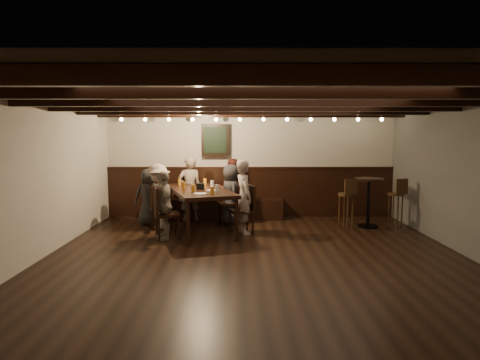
{
  "coord_description": "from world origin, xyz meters",
  "views": [
    {
      "loc": [
        -0.27,
        -6.22,
        1.86
      ],
      "look_at": [
        -0.25,
        1.3,
        1.07
      ],
      "focal_mm": 32.0,
      "sensor_mm": 36.0,
      "label": 1
    }
  ],
  "objects_px": {
    "person_bench_right": "(231,189)",
    "person_bench_centre": "(190,189)",
    "person_left_near": "(158,196)",
    "person_right_far": "(244,197)",
    "dining_table": "(200,193)",
    "person_right_near": "(231,194)",
    "chair_left_near": "(160,215)",
    "person_bench_left": "(148,197)",
    "chair_right_near": "(229,211)",
    "chair_right_far": "(242,219)",
    "high_top_table": "(369,195)",
    "bar_stool_right": "(396,210)",
    "bar_stool_left": "(346,210)",
    "person_left_far": "(164,205)",
    "chair_left_far": "(166,223)"
  },
  "relations": [
    {
      "from": "dining_table",
      "to": "chair_right_near",
      "type": "relative_size",
      "value": 2.59
    },
    {
      "from": "high_top_table",
      "to": "person_bench_left",
      "type": "bearing_deg",
      "value": 176.89
    },
    {
      "from": "bar_stool_right",
      "to": "person_left_near",
      "type": "bearing_deg",
      "value": 157.05
    },
    {
      "from": "chair_left_near",
      "to": "person_bench_right",
      "type": "xyz_separation_m",
      "value": [
        1.41,
        0.91,
        0.41
      ]
    },
    {
      "from": "person_bench_right",
      "to": "bar_stool_right",
      "type": "xyz_separation_m",
      "value": [
        3.29,
        -0.94,
        -0.3
      ]
    },
    {
      "from": "chair_right_far",
      "to": "person_left_near",
      "type": "height_order",
      "value": "person_left_near"
    },
    {
      "from": "chair_left_far",
      "to": "bar_stool_left",
      "type": "bearing_deg",
      "value": 85.5
    },
    {
      "from": "person_left_near",
      "to": "bar_stool_left",
      "type": "bearing_deg",
      "value": 71.6
    },
    {
      "from": "chair_left_near",
      "to": "person_bench_right",
      "type": "distance_m",
      "value": 1.73
    },
    {
      "from": "bar_stool_right",
      "to": "high_top_table",
      "type": "bearing_deg",
      "value": 140.06
    },
    {
      "from": "person_left_near",
      "to": "bar_stool_left",
      "type": "distance_m",
      "value": 3.74
    },
    {
      "from": "chair_right_far",
      "to": "person_right_far",
      "type": "xyz_separation_m",
      "value": [
        0.03,
        0.01,
        0.42
      ]
    },
    {
      "from": "person_right_far",
      "to": "bar_stool_right",
      "type": "distance_m",
      "value": 3.07
    },
    {
      "from": "chair_right_near",
      "to": "person_bench_centre",
      "type": "relative_size",
      "value": 0.66
    },
    {
      "from": "person_left_near",
      "to": "chair_left_far",
      "type": "bearing_deg",
      "value": 1.93
    },
    {
      "from": "person_left_far",
      "to": "high_top_table",
      "type": "distance_m",
      "value": 4.08
    },
    {
      "from": "chair_left_near",
      "to": "person_bench_left",
      "type": "bearing_deg",
      "value": -158.03
    },
    {
      "from": "person_bench_left",
      "to": "high_top_table",
      "type": "distance_m",
      "value": 4.51
    },
    {
      "from": "chair_left_near",
      "to": "person_bench_right",
      "type": "bearing_deg",
      "value": 105.54
    },
    {
      "from": "person_left_near",
      "to": "person_right_far",
      "type": "bearing_deg",
      "value": 59.04
    },
    {
      "from": "chair_right_far",
      "to": "person_right_far",
      "type": "height_order",
      "value": "person_right_far"
    },
    {
      "from": "bar_stool_left",
      "to": "person_left_far",
      "type": "bearing_deg",
      "value": 173.06
    },
    {
      "from": "chair_right_near",
      "to": "person_right_near",
      "type": "distance_m",
      "value": 0.35
    },
    {
      "from": "chair_right_near",
      "to": "person_left_far",
      "type": "bearing_deg",
      "value": 121.49
    },
    {
      "from": "person_bench_right",
      "to": "person_bench_centre",
      "type": "bearing_deg",
      "value": -9.46
    },
    {
      "from": "person_bench_left",
      "to": "person_right_far",
      "type": "relative_size",
      "value": 0.84
    },
    {
      "from": "high_top_table",
      "to": "person_right_near",
      "type": "bearing_deg",
      "value": 173.7
    },
    {
      "from": "dining_table",
      "to": "person_bench_left",
      "type": "bearing_deg",
      "value": 135.0
    },
    {
      "from": "person_left_near",
      "to": "person_right_far",
      "type": "height_order",
      "value": "person_right_far"
    },
    {
      "from": "chair_left_far",
      "to": "person_left_far",
      "type": "relative_size",
      "value": 0.76
    },
    {
      "from": "high_top_table",
      "to": "chair_right_far",
      "type": "bearing_deg",
      "value": -167.63
    },
    {
      "from": "chair_left_near",
      "to": "chair_left_far",
      "type": "xyz_separation_m",
      "value": [
        0.27,
        -0.86,
        0.02
      ]
    },
    {
      "from": "chair_right_far",
      "to": "person_right_near",
      "type": "xyz_separation_m",
      "value": [
        -0.24,
        0.87,
        0.35
      ]
    },
    {
      "from": "dining_table",
      "to": "person_bench_centre",
      "type": "bearing_deg",
      "value": 90.0
    },
    {
      "from": "person_bench_centre",
      "to": "person_bench_right",
      "type": "height_order",
      "value": "person_bench_centre"
    },
    {
      "from": "person_left_far",
      "to": "bar_stool_right",
      "type": "bearing_deg",
      "value": 83.32
    },
    {
      "from": "dining_table",
      "to": "high_top_table",
      "type": "xyz_separation_m",
      "value": [
        3.37,
        0.35,
        -0.1
      ]
    },
    {
      "from": "person_bench_right",
      "to": "bar_stool_right",
      "type": "distance_m",
      "value": 3.43
    },
    {
      "from": "person_bench_left",
      "to": "person_left_far",
      "type": "xyz_separation_m",
      "value": [
        0.55,
        -1.24,
        0.03
      ]
    },
    {
      "from": "person_right_near",
      "to": "person_bench_right",
      "type": "bearing_deg",
      "value": -18.43
    },
    {
      "from": "person_right_far",
      "to": "high_top_table",
      "type": "relative_size",
      "value": 1.4
    },
    {
      "from": "person_left_near",
      "to": "person_left_far",
      "type": "height_order",
      "value": "person_left_near"
    },
    {
      "from": "chair_left_far",
      "to": "chair_right_far",
      "type": "xyz_separation_m",
      "value": [
        1.37,
        0.43,
        -0.01
      ]
    },
    {
      "from": "person_left_far",
      "to": "person_right_near",
      "type": "bearing_deg",
      "value": 120.96
    },
    {
      "from": "person_right_near",
      "to": "bar_stool_right",
      "type": "bearing_deg",
      "value": -115.4
    },
    {
      "from": "person_bench_right",
      "to": "person_right_near",
      "type": "height_order",
      "value": "person_bench_right"
    },
    {
      "from": "dining_table",
      "to": "person_right_near",
      "type": "relative_size",
      "value": 1.9
    },
    {
      "from": "person_bench_centre",
      "to": "chair_right_near",
      "type": "bearing_deg",
      "value": 140.17
    },
    {
      "from": "chair_right_near",
      "to": "person_left_near",
      "type": "distance_m",
      "value": 1.52
    },
    {
      "from": "chair_right_far",
      "to": "person_bench_right",
      "type": "height_order",
      "value": "person_bench_right"
    }
  ]
}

